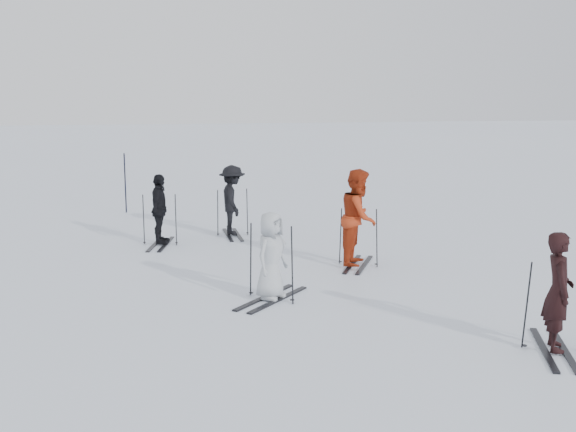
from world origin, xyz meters
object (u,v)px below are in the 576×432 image
Objects in this scene: skier_red at (359,218)px; skier_grey at (271,257)px; skier_uphill_far at (232,201)px; piste_marker at (125,183)px; skier_uphill_left at (159,210)px; skier_near_dark at (558,293)px.

skier_grey is at bearing 160.12° from skier_red.
skier_uphill_far is 4.73m from piste_marker.
skier_red is 4.14m from skier_uphill_far.
skier_uphill_left is at bearing 62.07° from skier_grey.
skier_red is 4.83m from skier_uphill_left.
piste_marker reaches higher than skier_near_dark.
skier_red is at bearing -56.74° from piste_marker.
skier_red is (-1.29, 5.23, 0.15)m from skier_near_dark.
skier_red reaches higher than skier_near_dark.
piste_marker is (-6.15, 12.64, 0.04)m from skier_near_dark.
piste_marker is (-0.90, 4.65, 0.06)m from skier_uphill_left.
skier_uphill_left is at bearing 81.62° from skier_red.
skier_near_dark is at bearing -139.52° from skier_red.
skier_grey is 5.57m from skier_uphill_far.
skier_uphill_far is 0.99× the size of piste_marker.
skier_red is 1.13× the size of piste_marker.
skier_near_dark is 5.39m from skier_red.
skier_near_dark is 0.84× the size of skier_red.
skier_uphill_left is at bearing 112.27° from skier_uphill_far.
skier_grey is at bearing -74.04° from piste_marker.
skier_near_dark is 14.06m from piste_marker.
skier_uphill_left is (-5.25, 7.99, -0.02)m from skier_near_dark.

